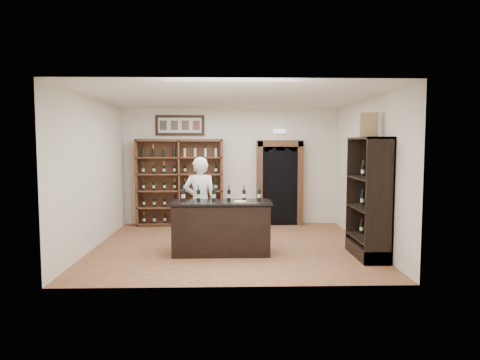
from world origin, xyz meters
name	(u,v)px	position (x,y,z in m)	size (l,w,h in m)	color
floor	(232,246)	(0.00, 0.00, 0.00)	(5.50, 5.50, 0.00)	#9C603E
ceiling	(231,97)	(0.00, 0.00, 3.00)	(5.50, 5.50, 0.00)	white
wall_back	(231,166)	(0.00, 2.50, 1.50)	(5.50, 0.04, 3.00)	beige
wall_left	(94,173)	(-2.75, 0.00, 1.50)	(0.04, 5.00, 3.00)	beige
wall_right	(367,172)	(2.75, 0.00, 1.50)	(0.04, 5.00, 3.00)	beige
wine_shelf	(180,182)	(-1.30, 2.33, 1.10)	(2.20, 0.38, 2.20)	brown
framed_picture	(180,125)	(-1.30, 2.47, 2.55)	(1.25, 0.04, 0.52)	black
arched_doorway	(279,181)	(1.25, 2.33, 1.14)	(1.17, 0.35, 2.17)	black
emergency_light	(279,131)	(1.25, 2.42, 2.40)	(0.30, 0.10, 0.10)	white
tasting_counter	(221,228)	(-0.20, -0.60, 0.49)	(1.88, 0.78, 1.00)	black
counter_bottle_0	(183,195)	(-0.92, -0.50, 1.11)	(0.07, 0.07, 0.30)	black
counter_bottle_1	(199,195)	(-0.63, -0.50, 1.11)	(0.07, 0.07, 0.30)	black
counter_bottle_2	(214,195)	(-0.34, -0.50, 1.11)	(0.07, 0.07, 0.30)	black
counter_bottle_3	(229,195)	(-0.06, -0.50, 1.11)	(0.07, 0.07, 0.30)	black
counter_bottle_4	(244,195)	(0.23, -0.50, 1.11)	(0.07, 0.07, 0.30)	black
counter_bottle_5	(259,195)	(0.52, -0.50, 1.11)	(0.07, 0.07, 0.30)	black
side_cabinet	(370,216)	(2.52, -0.90, 0.75)	(0.48, 1.20, 2.20)	black
shopkeeper	(200,202)	(-0.64, 0.04, 0.91)	(0.66, 0.44, 1.82)	white
plate	(240,202)	(0.15, -0.71, 1.01)	(0.25, 0.25, 0.02)	beige
wine_crate	(369,125)	(2.50, -0.81, 2.42)	(0.32, 0.13, 0.45)	#A48356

